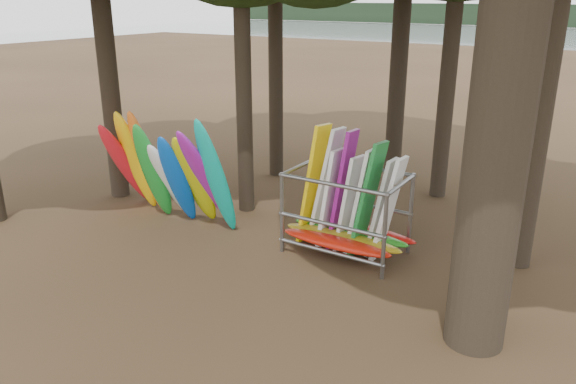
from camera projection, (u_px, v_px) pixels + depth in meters
The scene contains 4 objects.
ground at pixel (232, 268), 12.24m from camera, with size 120.00×120.00×0.00m, color #47331E.
lake at pixel (574, 50), 60.15m from camera, with size 160.00×160.00×0.00m, color gray.
kayak_row at pixel (167, 172), 14.34m from camera, with size 4.06×2.01×3.18m.
storage_rack at pixel (346, 215), 12.71m from camera, with size 3.08×1.50×2.90m.
Camera 1 is at (6.89, -8.66, 5.62)m, focal length 35.00 mm.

